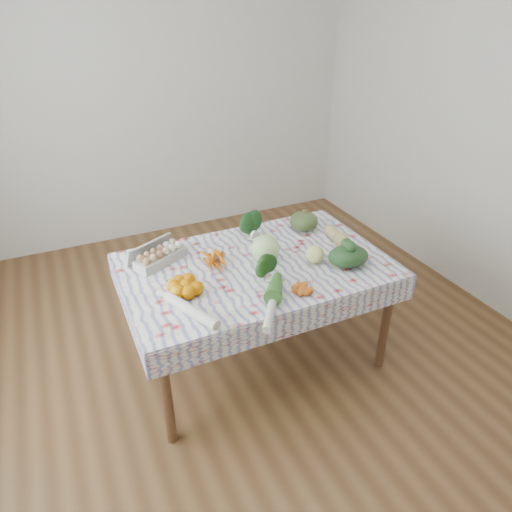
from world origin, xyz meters
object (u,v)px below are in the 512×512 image
at_px(cabbage, 266,249).
at_px(butternut_squash, 337,235).
at_px(dining_table, 256,275).
at_px(grapefruit, 315,254).
at_px(kabocha_squash, 304,221).
at_px(egg_carton, 160,257).

xyz_separation_m(cabbage, butternut_squash, (0.56, 0.03, -0.04)).
bearing_deg(dining_table, butternut_squash, 3.00).
bearing_deg(cabbage, grapefruit, -27.85).
bearing_deg(kabocha_squash, cabbage, -147.07).
bearing_deg(butternut_squash, grapefruit, -142.91).
xyz_separation_m(cabbage, grapefruit, (0.28, -0.15, -0.03)).
distance_m(egg_carton, cabbage, 0.66).
height_order(cabbage, grapefruit, cabbage).
relative_size(kabocha_squash, grapefruit, 1.74).
xyz_separation_m(kabocha_squash, butternut_squash, (0.11, -0.26, -0.01)).
height_order(dining_table, egg_carton, egg_carton).
distance_m(kabocha_squash, cabbage, 0.54).
bearing_deg(grapefruit, egg_carton, 155.32).
relative_size(egg_carton, butternut_squash, 1.52).
height_order(cabbage, butternut_squash, cabbage).
xyz_separation_m(egg_carton, butternut_squash, (1.17, -0.23, 0.01)).
bearing_deg(grapefruit, butternut_squash, 31.32).
bearing_deg(cabbage, butternut_squash, 2.80).
distance_m(butternut_squash, grapefruit, 0.33).
height_order(egg_carton, cabbage, cabbage).
distance_m(cabbage, butternut_squash, 0.56).
xyz_separation_m(dining_table, cabbage, (0.07, 0.01, 0.17)).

